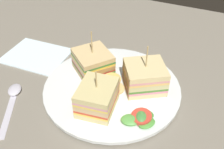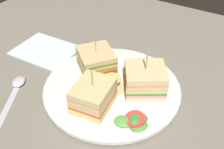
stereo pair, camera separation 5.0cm
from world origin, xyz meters
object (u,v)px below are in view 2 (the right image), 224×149
plate (112,88)px  chip_pile (109,85)px  sandwich_wedge_0 (92,95)px  sandwich_wedge_1 (145,80)px  napkin (45,50)px  sandwich_wedge_2 (96,61)px  spoon (16,87)px

plate → chip_pile: 1.78cm
chip_pile → sandwich_wedge_0: bearing=87.8°
sandwich_wedge_1 → napkin: sandwich_wedge_1 is taller
sandwich_wedge_0 → sandwich_wedge_1: 10.78cm
sandwich_wedge_1 → napkin: bearing=-34.9°
sandwich_wedge_0 → sandwich_wedge_1: size_ratio=0.83×
sandwich_wedge_0 → chip_pile: bearing=-10.3°
sandwich_wedge_0 → chip_pile: size_ratio=1.20×
chip_pile → sandwich_wedge_1: bearing=-150.2°
sandwich_wedge_1 → napkin: size_ratio=0.70×
sandwich_wedge_0 → sandwich_wedge_2: 10.59cm
plate → sandwich_wedge_1: (-5.83, -2.49, 3.01)cm
chip_pile → napkin: size_ratio=0.48×
napkin → chip_pile: bearing=168.0°
napkin → sandwich_wedge_1: bearing=177.6°
plate → spoon: 19.67cm
spoon → napkin: bearing=-10.2°
sandwich_wedge_2 → spoon: bearing=-93.3°
sandwich_wedge_0 → sandwich_wedge_1: (-6.19, -8.82, 0.08)cm
chip_pile → spoon: size_ratio=0.54×
sandwich_wedge_1 → chip_pile: (5.98, 3.43, -1.51)cm
chip_pile → napkin: bearing=-12.0°
sandwich_wedge_2 → napkin: 16.42cm
sandwich_wedge_2 → chip_pile: size_ratio=1.45×
sandwich_wedge_1 → sandwich_wedge_2: 11.51cm
plate → sandwich_wedge_2: sandwich_wedge_2 is taller
plate → sandwich_wedge_0: 6.99cm
sandwich_wedge_0 → sandwich_wedge_2: size_ratio=0.83×
sandwich_wedge_2 → sandwich_wedge_0: bearing=-21.6°
plate → sandwich_wedge_0: size_ratio=3.27×
plate → chip_pile: bearing=80.8°
sandwich_wedge_0 → spoon: (16.62, 3.59, -3.27)cm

